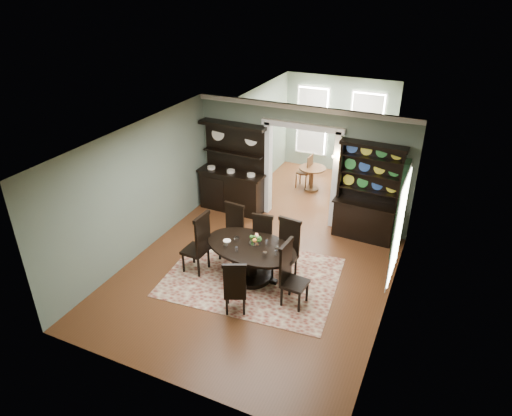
{
  "coord_description": "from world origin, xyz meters",
  "views": [
    {
      "loc": [
        3.33,
        -7.08,
        5.84
      ],
      "look_at": [
        -0.15,
        0.6,
        1.39
      ],
      "focal_mm": 32.0,
      "sensor_mm": 36.0,
      "label": 1
    }
  ],
  "objects": [
    {
      "name": "doorway_trim",
      "position": [
        0.0,
        3.0,
        1.62
      ],
      "size": [
        2.08,
        0.25,
        2.57
      ],
      "color": "silver",
      "rests_on": "floor"
    },
    {
      "name": "chair_near",
      "position": [
        0.18,
        -1.07,
        0.62
      ],
      "size": [
        0.56,
        0.55,
        1.17
      ],
      "rotation": [
        0.0,
        0.0,
        0.42
      ],
      "color": "black",
      "rests_on": "rug"
    },
    {
      "name": "room",
      "position": [
        0.0,
        0.04,
        1.58
      ],
      "size": [
        5.51,
        6.01,
        3.01
      ],
      "color": "#5A2F17",
      "rests_on": "ground"
    },
    {
      "name": "sideboard",
      "position": [
        -1.8,
        2.72,
        0.83
      ],
      "size": [
        1.82,
        0.68,
        2.38
      ],
      "rotation": [
        0.0,
        0.0,
        -0.02
      ],
      "color": "black",
      "rests_on": "floor"
    },
    {
      "name": "chair_far_mid",
      "position": [
        -0.02,
        0.58,
        0.64
      ],
      "size": [
        0.5,
        0.48,
        1.22
      ],
      "rotation": [
        0.0,
        0.0,
        3.27
      ],
      "color": "black",
      "rests_on": "rug"
    },
    {
      "name": "parlor_chair_right",
      "position": [
        0.55,
        4.84,
        0.47
      ],
      "size": [
        0.38,
        0.37,
        0.88
      ],
      "rotation": [
        0.0,
        0.0,
        -1.5
      ],
      "color": "#563618",
      "rests_on": "parlor_floor"
    },
    {
      "name": "chair_far_left",
      "position": [
        -0.75,
        0.66,
        0.68
      ],
      "size": [
        0.52,
        0.5,
        1.3
      ],
      "rotation": [
        0.0,
        0.0,
        3.05
      ],
      "color": "black",
      "rests_on": "rug"
    },
    {
      "name": "dining_table",
      "position": [
        -0.02,
        0.07,
        0.55
      ],
      "size": [
        2.17,
        2.11,
        0.79
      ],
      "rotation": [
        0.0,
        0.0,
        -0.15
      ],
      "color": "black",
      "rests_on": "rug"
    },
    {
      "name": "rug",
      "position": [
        -0.01,
        0.09,
        0.01
      ],
      "size": [
        3.74,
        2.94,
        0.01
      ],
      "primitive_type": "cube",
      "rotation": [
        0.0,
        0.0,
        0.09
      ],
      "color": "maroon",
      "rests_on": "floor"
    },
    {
      "name": "wall_sconce",
      "position": [
        0.95,
        2.85,
        1.89
      ],
      "size": [
        0.27,
        0.21,
        0.21
      ],
      "color": "gold",
      "rests_on": "back_wall_right"
    },
    {
      "name": "parlor",
      "position": [
        0.0,
        5.53,
        1.52
      ],
      "size": [
        3.51,
        3.5,
        3.01
      ],
      "color": "#5A2F17",
      "rests_on": "ground"
    },
    {
      "name": "right_window",
      "position": [
        2.69,
        0.93,
        1.6
      ],
      "size": [
        0.15,
        1.47,
        2.12
      ],
      "color": "white",
      "rests_on": "wall_right"
    },
    {
      "name": "chair_end_right",
      "position": [
        0.98,
        -0.35,
        0.71
      ],
      "size": [
        0.51,
        0.53,
        1.34
      ],
      "rotation": [
        0.0,
        0.0,
        -1.65
      ],
      "color": "black",
      "rests_on": "rug"
    },
    {
      "name": "centerpiece",
      "position": [
        0.03,
        0.16,
        0.85
      ],
      "size": [
        1.25,
        0.81,
        0.21
      ],
      "color": "silver",
      "rests_on": "dining_table"
    },
    {
      "name": "welsh_dresser",
      "position": [
        1.75,
        2.74,
        0.86
      ],
      "size": [
        1.54,
        0.61,
        2.37
      ],
      "rotation": [
        0.0,
        0.0,
        -0.04
      ],
      "color": "black",
      "rests_on": "floor"
    },
    {
      "name": "chair_end_left",
      "position": [
        -1.11,
        -0.17,
        0.74
      ],
      "size": [
        0.52,
        0.54,
        1.41
      ],
      "rotation": [
        0.0,
        0.0,
        1.52
      ],
      "color": "black",
      "rests_on": "rug"
    },
    {
      "name": "parlor_chair_left",
      "position": [
        -0.45,
        4.81,
        0.55
      ],
      "size": [
        0.44,
        0.43,
        1.03
      ],
      "rotation": [
        0.0,
        0.0,
        1.5
      ],
      "color": "#563618",
      "rests_on": "parlor_floor"
    },
    {
      "name": "parlor_table",
      "position": [
        -0.23,
        4.73,
        0.47
      ],
      "size": [
        0.77,
        0.77,
        0.72
      ],
      "color": "#563618",
      "rests_on": "parlor_floor"
    },
    {
      "name": "chair_far_right",
      "position": [
        0.61,
        0.48,
        0.69
      ],
      "size": [
        0.53,
        0.51,
        1.32
      ],
      "rotation": [
        0.0,
        0.0,
        3.05
      ],
      "color": "black",
      "rests_on": "rug"
    }
  ]
}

